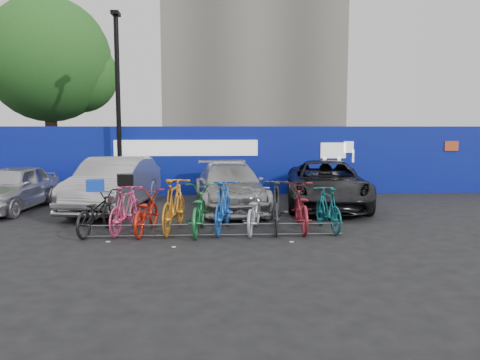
{
  "coord_description": "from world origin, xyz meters",
  "views": [
    {
      "loc": [
        0.05,
        -10.5,
        2.35
      ],
      "look_at": [
        0.69,
        2.0,
        0.95
      ],
      "focal_mm": 35.0,
      "sensor_mm": 36.0,
      "label": 1
    }
  ],
  "objects": [
    {
      "name": "bike_2",
      "position": [
        -1.54,
        -0.08,
        0.47
      ],
      "size": [
        0.84,
        1.86,
        0.94
      ],
      "primitive_type": "imported",
      "rotation": [
        0.0,
        0.0,
        3.02
      ],
      "color": "red",
      "rests_on": "ground"
    },
    {
      "name": "bike_8",
      "position": [
        1.99,
        0.06,
        0.53
      ],
      "size": [
        0.81,
        2.04,
        1.05
      ],
      "primitive_type": "imported",
      "rotation": [
        0.0,
        0.0,
        3.09
      ],
      "color": "maroon",
      "rests_on": "ground"
    },
    {
      "name": "car_2",
      "position": [
        0.44,
        3.02,
        0.66
      ],
      "size": [
        2.28,
        4.71,
        1.32
      ],
      "primitive_type": "imported",
      "rotation": [
        0.0,
        0.0,
        0.1
      ],
      "color": "#A3A4A7",
      "rests_on": "ground"
    },
    {
      "name": "lamppost",
      "position": [
        -3.2,
        5.4,
        3.27
      ],
      "size": [
        0.25,
        0.5,
        6.11
      ],
      "color": "black",
      "rests_on": "ground"
    },
    {
      "name": "bike_3",
      "position": [
        -0.91,
        0.01,
        0.61
      ],
      "size": [
        0.88,
        2.09,
        1.22
      ],
      "primitive_type": "imported",
      "rotation": [
        0.0,
        0.0,
        2.99
      ],
      "color": "orange",
      "rests_on": "ground"
    },
    {
      "name": "cargo_topcase",
      "position": [
        -1.99,
        -0.03,
        1.2
      ],
      "size": [
        0.41,
        0.38,
        0.26
      ],
      "primitive_type": "cube",
      "rotation": [
        0.0,
        0.0,
        0.24
      ],
      "color": "black",
      "rests_on": "bike_1"
    },
    {
      "name": "bike_0",
      "position": [
        -2.63,
        -0.08,
        0.47
      ],
      "size": [
        0.99,
        1.9,
        0.95
      ],
      "primitive_type": "imported",
      "rotation": [
        0.0,
        0.0,
        2.93
      ],
      "color": "black",
      "rests_on": "ground"
    },
    {
      "name": "bike_9",
      "position": [
        2.61,
        -0.03,
        0.51
      ],
      "size": [
        0.65,
        1.73,
        1.01
      ],
      "primitive_type": "imported",
      "rotation": [
        0.0,
        0.0,
        3.25
      ],
      "color": "#0E5C66",
      "rests_on": "ground"
    },
    {
      "name": "ground",
      "position": [
        0.0,
        0.0,
        0.0
      ],
      "size": [
        100.0,
        100.0,
        0.0
      ],
      "primitive_type": "plane",
      "color": "black",
      "rests_on": "ground"
    },
    {
      "name": "hoarding",
      "position": [
        0.01,
        6.0,
        1.2
      ],
      "size": [
        22.0,
        0.18,
        2.4
      ],
      "color": "#0A2294",
      "rests_on": "ground"
    },
    {
      "name": "car_1",
      "position": [
        -2.87,
        2.95,
        0.76
      ],
      "size": [
        2.16,
        4.76,
        1.51
      ],
      "primitive_type": "imported",
      "rotation": [
        0.0,
        0.0,
        -0.13
      ],
      "color": "#9F9FA3",
      "rests_on": "ground"
    },
    {
      "name": "cargo_crate",
      "position": [
        -2.63,
        -0.08,
        1.08
      ],
      "size": [
        0.41,
        0.34,
        0.27
      ],
      "primitive_type": "cube",
      "rotation": [
        0.0,
        0.0,
        0.18
      ],
      "color": "blue",
      "rests_on": "bike_0"
    },
    {
      "name": "bike_6",
      "position": [
        0.88,
        -0.09,
        0.48
      ],
      "size": [
        1.01,
        1.94,
        0.97
      ],
      "primitive_type": "imported",
      "rotation": [
        0.0,
        0.0,
        2.93
      ],
      "color": "#B4B8BC",
      "rests_on": "ground"
    },
    {
      "name": "car_0",
      "position": [
        -5.8,
        3.05,
        0.65
      ],
      "size": [
        1.85,
        3.94,
        1.3
      ],
      "primitive_type": "imported",
      "rotation": [
        0.0,
        0.0,
        -0.08
      ],
      "color": "#B1B1B6",
      "rests_on": "ground"
    },
    {
      "name": "bike_7",
      "position": [
        1.41,
        -0.06,
        0.59
      ],
      "size": [
        0.78,
        2.01,
        1.17
      ],
      "primitive_type": "imported",
      "rotation": [
        0.0,
        0.0,
        3.03
      ],
      "color": "#272729",
      "rests_on": "ground"
    },
    {
      "name": "car_3",
      "position": [
        3.33,
        3.19,
        0.68
      ],
      "size": [
        2.96,
        5.2,
        1.37
      ],
      "primitive_type": "imported",
      "rotation": [
        0.0,
        0.0,
        -0.15
      ],
      "color": "black",
      "rests_on": "ground"
    },
    {
      "name": "bike_rack",
      "position": [
        -0.0,
        -0.6,
        0.16
      ],
      "size": [
        5.6,
        0.03,
        0.3
      ],
      "color": "#595B60",
      "rests_on": "ground"
    },
    {
      "name": "bike_1",
      "position": [
        -1.99,
        -0.03,
        0.53
      ],
      "size": [
        0.87,
        1.85,
        1.07
      ],
      "primitive_type": "imported",
      "rotation": [
        0.0,
        0.0,
        2.93
      ],
      "color": "#DC4075",
      "rests_on": "ground"
    },
    {
      "name": "tree",
      "position": [
        -6.77,
        10.06,
        5.07
      ],
      "size": [
        5.4,
        5.2,
        7.8
      ],
      "color": "#382314",
      "rests_on": "ground"
    },
    {
      "name": "bike_5",
      "position": [
        0.2,
        -0.03,
        0.59
      ],
      "size": [
        0.89,
        2.01,
        1.17
      ],
      "primitive_type": "imported",
      "rotation": [
        0.0,
        0.0,
        2.96
      ],
      "color": "#164CB1",
      "rests_on": "ground"
    },
    {
      "name": "bike_4",
      "position": [
        -0.36,
        -0.12,
        0.53
      ],
      "size": [
        0.84,
        2.05,
        1.06
      ],
      "primitive_type": "imported",
      "rotation": [
        0.0,
        0.0,
        3.07
      ],
      "color": "#1E7037",
      "rests_on": "ground"
    }
  ]
}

